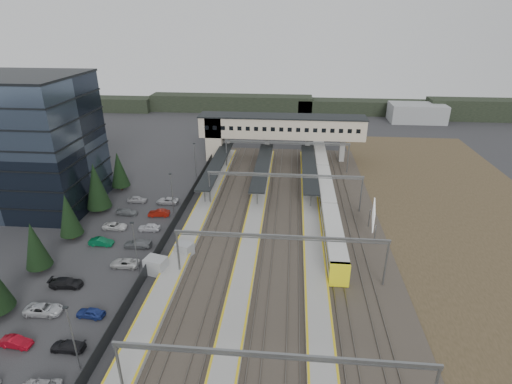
# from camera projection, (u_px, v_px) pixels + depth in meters

# --- Properties ---
(ground) EXTENTS (220.00, 220.00, 0.00)m
(ground) POSITION_uv_depth(u_px,v_px,m) (206.00, 245.00, 63.48)
(ground) COLOR #2B2B2D
(ground) RESTS_ON ground
(office_building) EXTENTS (24.30, 18.30, 24.30)m
(office_building) POSITION_uv_depth(u_px,v_px,m) (21.00, 143.00, 72.40)
(office_building) COLOR #384558
(office_building) RESTS_ON ground
(conifer_row) EXTENTS (4.42, 49.82, 9.50)m
(conifer_row) POSITION_uv_depth(u_px,v_px,m) (54.00, 224.00, 59.82)
(conifer_row) COLOR black
(conifer_row) RESTS_ON ground
(car_park) EXTENTS (10.52, 44.54, 1.28)m
(car_park) POSITION_uv_depth(u_px,v_px,m) (108.00, 259.00, 58.94)
(car_park) COLOR silver
(car_park) RESTS_ON ground
(lampposts) EXTENTS (0.50, 53.25, 8.07)m
(lampposts) POSITION_uv_depth(u_px,v_px,m) (156.00, 215.00, 63.51)
(lampposts) COLOR slate
(lampposts) RESTS_ON ground
(fence) EXTENTS (0.08, 90.00, 2.00)m
(fence) POSITION_uv_depth(u_px,v_px,m) (174.00, 223.00, 68.15)
(fence) COLOR #26282B
(fence) RESTS_ON ground
(relay_cabin_near) EXTENTS (3.33, 2.77, 2.42)m
(relay_cabin_near) POSITION_uv_depth(u_px,v_px,m) (156.00, 266.00, 56.27)
(relay_cabin_near) COLOR #929597
(relay_cabin_near) RESTS_ON ground
(relay_cabin_far) EXTENTS (2.89, 2.68, 2.14)m
(relay_cabin_far) POSITION_uv_depth(u_px,v_px,m) (185.00, 250.00, 60.35)
(relay_cabin_far) COLOR #929597
(relay_cabin_far) RESTS_ON ground
(rail_corridor) EXTENTS (34.00, 90.00, 0.92)m
(rail_corridor) POSITION_uv_depth(u_px,v_px,m) (266.00, 231.00, 67.12)
(rail_corridor) COLOR #322F26
(rail_corridor) RESTS_ON ground
(canopies) EXTENTS (23.10, 30.00, 3.28)m
(canopies) POSITION_uv_depth(u_px,v_px,m) (263.00, 165.00, 85.83)
(canopies) COLOR black
(canopies) RESTS_ON ground
(footbridge) EXTENTS (40.40, 6.40, 11.20)m
(footbridge) POSITION_uv_depth(u_px,v_px,m) (270.00, 129.00, 97.76)
(footbridge) COLOR #C4B69A
(footbridge) RESTS_ON ground
(gantries) EXTENTS (28.40, 62.28, 7.17)m
(gantries) POSITION_uv_depth(u_px,v_px,m) (283.00, 206.00, 62.75)
(gantries) COLOR slate
(gantries) RESTS_ON ground
(train) EXTENTS (2.72, 56.74, 3.42)m
(train) POSITION_uv_depth(u_px,v_px,m) (325.00, 191.00, 78.29)
(train) COLOR silver
(train) RESTS_ON ground
(billboard) EXTENTS (1.24, 6.33, 5.51)m
(billboard) POSITION_uv_depth(u_px,v_px,m) (373.00, 216.00, 64.71)
(billboard) COLOR slate
(billboard) RESTS_ON ground
(scrub_east) EXTENTS (34.00, 120.00, 0.06)m
(scrub_east) POSITION_uv_depth(u_px,v_px,m) (487.00, 242.00, 64.26)
(scrub_east) COLOR #403622
(scrub_east) RESTS_ON ground
(treeline_far) EXTENTS (170.00, 19.00, 7.00)m
(treeline_far) POSITION_uv_depth(u_px,v_px,m) (323.00, 107.00, 144.15)
(treeline_far) COLOR black
(treeline_far) RESTS_ON ground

